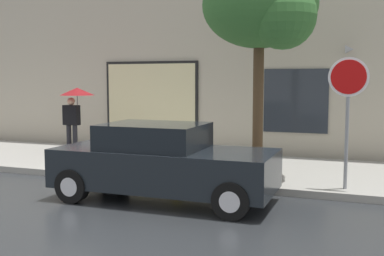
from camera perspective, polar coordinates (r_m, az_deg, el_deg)
ground_plane at (r=9.65m, az=-10.02°, el=-7.90°), size 60.00×60.00×0.00m
sidewalk at (r=12.25m, az=-2.90°, el=-4.52°), size 20.00×4.00×0.15m
building_facade at (r=14.43m, az=0.99°, el=10.61°), size 20.00×0.67×7.00m
parked_car at (r=8.90m, az=-3.62°, el=-4.27°), size 4.17×1.81×1.46m
fire_hydrant at (r=10.89m, az=-1.91°, el=-3.34°), size 0.30×0.44×0.80m
pedestrian_with_umbrella at (r=14.03m, az=-14.06°, el=3.22°), size 1.00×1.00×1.92m
street_tree at (r=10.66m, az=8.80°, el=14.30°), size 2.57×2.19×4.77m
stop_sign at (r=9.50m, az=18.51°, el=3.67°), size 0.76×0.10×2.57m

